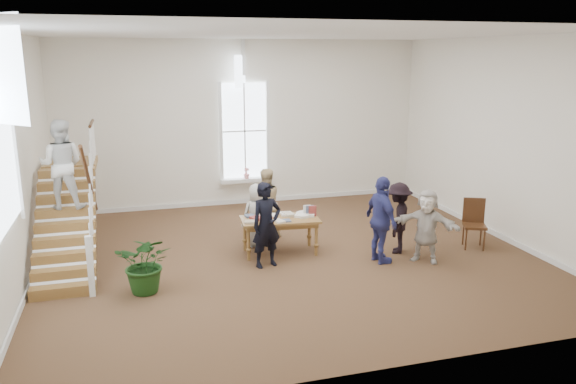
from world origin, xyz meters
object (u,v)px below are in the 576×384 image
object	(u,v)px
library_table	(280,222)
elderly_woman	(257,215)
police_officer	(266,225)
person_yellow	(265,203)
woman_cluster_c	(426,226)
woman_cluster_a	(381,220)
floor_plant	(146,263)
side_chair	(474,220)
woman_cluster_b	(398,218)

from	to	relation	value
library_table	elderly_woman	size ratio (longest dim) A/B	1.21
police_officer	person_yellow	bearing A→B (deg)	63.00
elderly_woman	woman_cluster_c	xyz separation A→B (m)	(3.06, -1.88, 0.05)
woman_cluster_a	woman_cluster_c	world-z (taller)	woman_cluster_a
woman_cluster_a	floor_plant	world-z (taller)	woman_cluster_a
woman_cluster_c	floor_plant	xyz separation A→B (m)	(-5.50, -0.02, -0.21)
police_officer	floor_plant	distance (m)	2.44
person_yellow	police_officer	bearing A→B (deg)	66.53
side_chair	elderly_woman	bearing A→B (deg)	-173.01
woman_cluster_c	side_chair	xyz separation A→B (m)	(1.46, 0.51, -0.14)
library_table	elderly_woman	distance (m)	0.69
person_yellow	side_chair	distance (m)	4.62
woman_cluster_a	side_chair	xyz separation A→B (m)	(2.36, 0.31, -0.28)
woman_cluster_a	elderly_woman	bearing A→B (deg)	46.49
elderly_woman	library_table	bearing A→B (deg)	115.45
elderly_woman	woman_cluster_c	bearing A→B (deg)	142.60
woman_cluster_a	woman_cluster_b	world-z (taller)	woman_cluster_a
elderly_woman	police_officer	bearing A→B (deg)	79.57
police_officer	side_chair	size ratio (longest dim) A/B	1.59
woman_cluster_a	woman_cluster_c	bearing A→B (deg)	-108.20
library_table	woman_cluster_a	xyz separation A→B (m)	(1.80, -1.09, 0.20)
person_yellow	woman_cluster_a	world-z (taller)	woman_cluster_a
library_table	police_officer	size ratio (longest dim) A/B	0.98
floor_plant	side_chair	bearing A→B (deg)	4.33
woman_cluster_a	police_officer	bearing A→B (deg)	73.61
person_yellow	floor_plant	bearing A→B (deg)	30.59
library_table	woman_cluster_c	size ratio (longest dim) A/B	1.12
library_table	floor_plant	distance (m)	3.09
library_table	person_yellow	size ratio (longest dim) A/B	1.04
side_chair	person_yellow	bearing A→B (deg)	179.96
police_officer	side_chair	distance (m)	4.63
police_officer	woman_cluster_b	world-z (taller)	police_officer
woman_cluster_c	police_officer	bearing A→B (deg)	-149.54
person_yellow	side_chair	world-z (taller)	person_yellow
library_table	woman_cluster_a	size ratio (longest dim) A/B	0.95
police_officer	woman_cluster_a	size ratio (longest dim) A/B	0.96
library_table	woman_cluster_c	distance (m)	2.99
person_yellow	elderly_woman	bearing A→B (deg)	48.44
person_yellow	side_chair	size ratio (longest dim) A/B	1.51
police_officer	elderly_woman	world-z (taller)	police_officer
police_officer	woman_cluster_a	xyz separation A→B (m)	(2.26, -0.43, 0.04)
person_yellow	woman_cluster_a	xyz separation A→B (m)	(1.86, -2.18, 0.08)
elderly_woman	woman_cluster_a	bearing A→B (deg)	136.30
elderly_woman	side_chair	distance (m)	4.72
woman_cluster_a	floor_plant	size ratio (longest dim) A/B	1.64
police_officer	woman_cluster_b	size ratio (longest dim) A/B	1.13
elderly_woman	woman_cluster_c	size ratio (longest dim) A/B	0.93
person_yellow	woman_cluster_b	xyz separation A→B (m)	(2.46, -1.73, -0.05)
person_yellow	floor_plant	size ratio (longest dim) A/B	1.49
floor_plant	elderly_woman	bearing A→B (deg)	37.86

